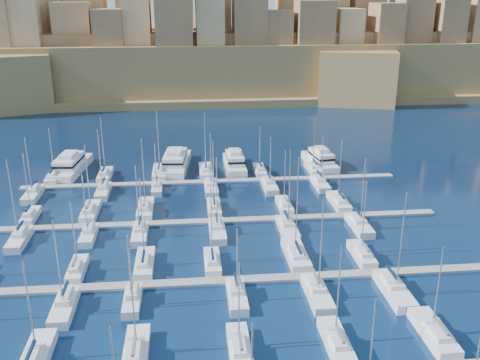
{
  "coord_description": "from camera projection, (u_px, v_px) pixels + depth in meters",
  "views": [
    {
      "loc": [
        -5.19,
        -81.73,
        41.02
      ],
      "look_at": [
        3.74,
        6.0,
        9.62
      ],
      "focal_mm": 40.0,
      "sensor_mm": 36.0,
      "label": 1
    }
  ],
  "objects": [
    {
      "name": "sailboat_17",
      "position": [
        362.0,
        254.0,
        86.34
      ],
      "size": [
        2.58,
        8.59,
        13.37
      ],
      "color": "silver",
      "rests_on": "ground"
    },
    {
      "name": "sailboat_42",
      "position": [
        33.0,
        194.0,
        111.82
      ],
      "size": [
        2.79,
        9.28,
        13.48
      ],
      "color": "silver",
      "rests_on": "ground"
    },
    {
      "name": "sailboat_5",
      "position": [
        434.0,
        333.0,
        66.47
      ],
      "size": [
        2.92,
        9.73,
        12.77
      ],
      "color": "silver",
      "rests_on": "ground"
    },
    {
      "name": "sailboat_45",
      "position": [
        211.0,
        188.0,
        115.45
      ],
      "size": [
        2.74,
        9.13,
        13.31
      ],
      "color": "silver",
      "rests_on": "ground"
    },
    {
      "name": "sailboat_30",
      "position": [
        20.0,
        239.0,
        91.66
      ],
      "size": [
        2.68,
        8.95,
        15.51
      ],
      "color": "silver",
      "rests_on": "ground"
    },
    {
      "name": "sailboat_38",
      "position": [
        160.0,
        172.0,
        125.11
      ],
      "size": [
        3.1,
        10.33,
        15.85
      ],
      "color": "silver",
      "rests_on": "ground"
    },
    {
      "name": "sailboat_47",
      "position": [
        320.0,
        184.0,
        117.86
      ],
      "size": [
        2.67,
        8.9,
        12.23
      ],
      "color": "silver",
      "rests_on": "ground"
    },
    {
      "name": "sailboat_4",
      "position": [
        336.0,
        342.0,
        64.88
      ],
      "size": [
        2.67,
        8.89,
        13.7
      ],
      "color": "silver",
      "rests_on": "ground"
    },
    {
      "name": "sailboat_20",
      "position": [
        132.0,
        300.0,
        73.66
      ],
      "size": [
        2.29,
        7.64,
        11.05
      ],
      "color": "silver",
      "rests_on": "ground"
    },
    {
      "name": "sailboat_31",
      "position": [
        89.0,
        235.0,
        93.22
      ],
      "size": [
        2.4,
        7.99,
        12.29
      ],
      "color": "silver",
      "rests_on": "ground"
    },
    {
      "name": "motor_yacht_b",
      "position": [
        176.0,
        162.0,
        129.48
      ],
      "size": [
        7.67,
        19.56,
        5.25
      ],
      "color": "silver",
      "rests_on": "ground"
    },
    {
      "name": "fortified_city",
      "position": [
        196.0,
        54.0,
        231.41
      ],
      "size": [
        460.0,
        108.95,
        59.52
      ],
      "color": "brown",
      "rests_on": "ground"
    },
    {
      "name": "sailboat_36",
      "position": [
        54.0,
        177.0,
        122.12
      ],
      "size": [
        2.63,
        8.76,
        12.48
      ],
      "color": "silver",
      "rests_on": "ground"
    },
    {
      "name": "sailboat_15",
      "position": [
        212.0,
        262.0,
        83.88
      ],
      "size": [
        2.48,
        8.25,
        13.23
      ],
      "color": "silver",
      "rests_on": "ground"
    },
    {
      "name": "sailboat_41",
      "position": [
        313.0,
        168.0,
        128.02
      ],
      "size": [
        2.71,
        9.05,
        13.68
      ],
      "color": "silver",
      "rests_on": "ground"
    },
    {
      "name": "sailboat_22",
      "position": [
        317.0,
        293.0,
        75.21
      ],
      "size": [
        2.87,
        9.57,
        15.91
      ],
      "color": "silver",
      "rests_on": "ground"
    },
    {
      "name": "sailboat_26",
      "position": [
        145.0,
        209.0,
        104.15
      ],
      "size": [
        2.99,
        9.97,
        15.18
      ],
      "color": "silver",
      "rests_on": "ground"
    },
    {
      "name": "sailboat_25",
      "position": [
        90.0,
        212.0,
        102.95
      ],
      "size": [
        2.86,
        9.52,
        14.24
      ],
      "color": "silver",
      "rests_on": "ground"
    },
    {
      "name": "sailboat_19",
      "position": [
        65.0,
        306.0,
        72.13
      ],
      "size": [
        2.72,
        9.08,
        14.04
      ],
      "color": "silver",
      "rests_on": "ground"
    },
    {
      "name": "sailboat_1",
      "position": [
        35.0,
        359.0,
        61.88
      ],
      "size": [
        2.92,
        9.73,
        13.41
      ],
      "color": "silver",
      "rests_on": "ground"
    },
    {
      "name": "sailboat_35",
      "position": [
        359.0,
        225.0,
        97.15
      ],
      "size": [
        2.83,
        9.43,
        13.88
      ],
      "color": "silver",
      "rests_on": "ground"
    },
    {
      "name": "sailboat_43",
      "position": [
        103.0,
        191.0,
        113.42
      ],
      "size": [
        2.63,
        8.78,
        14.7
      ],
      "color": "silver",
      "rests_on": "ground"
    },
    {
      "name": "sailboat_32",
      "position": [
        140.0,
        233.0,
        93.74
      ],
      "size": [
        2.61,
        8.69,
        13.82
      ],
      "color": "silver",
      "rests_on": "ground"
    },
    {
      "name": "sailboat_37",
      "position": [
        105.0,
        175.0,
        123.38
      ],
      "size": [
        2.75,
        9.15,
        14.46
      ],
      "color": "silver",
      "rests_on": "ground"
    },
    {
      "name": "sailboat_46",
      "position": [
        269.0,
        186.0,
        116.66
      ],
      "size": [
        2.75,
        9.15,
        12.16
      ],
      "color": "silver",
      "rests_on": "ground"
    },
    {
      "name": "sailboat_39",
      "position": [
        206.0,
        171.0,
        126.0
      ],
      "size": [
        3.01,
        10.02,
        15.09
      ],
      "color": "silver",
      "rests_on": "ground"
    },
    {
      "name": "sailboat_27",
      "position": [
        214.0,
        208.0,
        104.76
      ],
      "size": [
        2.55,
        8.5,
        14.4
      ],
      "color": "silver",
      "rests_on": "ground"
    },
    {
      "name": "pontoon_mid_near",
      "position": [
        227.0,
        281.0,
        79.54
      ],
      "size": [
        84.0,
        2.0,
        0.4
      ],
      "primitive_type": "cube",
      "color": "slate",
      "rests_on": "ground"
    },
    {
      "name": "sailboat_21",
      "position": [
        237.0,
        296.0,
        74.65
      ],
      "size": [
        2.54,
        8.47,
        11.61
      ],
      "color": "silver",
      "rests_on": "ground"
    },
    {
      "name": "sailboat_13",
      "position": [
        77.0,
        269.0,
        81.73
      ],
      "size": [
        2.36,
        7.85,
        11.91
      ],
      "color": "silver",
      "rests_on": "ground"
    },
    {
      "name": "sailboat_33",
      "position": [
        217.0,
        231.0,
        94.77
      ],
      "size": [
        2.77,
        9.24,
        14.76
      ],
      "color": "silver",
      "rests_on": "ground"
    },
    {
      "name": "sailboat_44",
      "position": [
        157.0,
        188.0,
        115.18
      ],
      "size": [
        2.2,
        7.32,
        11.2
      ],
      "color": "silver",
      "rests_on": "ground"
    },
    {
      "name": "sailboat_24",
      "position": [
        30.0,
        216.0,
        101.02
      ],
      "size": [
        2.28,
        7.59,
        13.22
      ],
      "color": "silver",
      "rests_on": "ground"
    },
    {
      "name": "sailboat_34",
      "position": [
        288.0,
        228.0,
        95.83
      ],
      "size": [
        2.87,
        9.55,
        15.82
      ],
      "color": "silver",
      "rests_on": "ground"
    },
    {
      "name": "sailboat_16",
      "position": [
        296.0,
        254.0,
        86.18
      ],
      "size": [
        3.14,
        10.48,
        17.32
      ],
      "color": "silver",
      "rests_on": "ground"
    },
    {
      "name": "sailboat_14",
      "position": [
        145.0,
        264.0,
        83.36
      ],
      "size": [
        2.8,
        9.32,
        14.95
      ],
      "color": "silver",
      "rests_on": "ground"
    },
    {
      "name": "sailboat_3",
      "position": [
        240.0,
        348.0,
        63.67
      ],
      "size": [
        2.61,
        8.7,
        12.17
      ],
      "color": "silver",
      "rests_on": "ground"
    },
    {
      "name": "sailboat_28",
      "position": [
        284.0,
        205.0,
        105.95
      ],
      "size": [
        2.45,
        8.18,
        12.2
      ],
      "color": "silver",
      "rests_on": "ground"
    },
    {
      "name": "sailboat_29",
      "position": [
        339.0,
        202.0,
        107.64
      ],
      "size": [
        2.86,
        9.53,
        13.71
      ],
      "color": "silver",
      "rests_on": "ground"
    },
    {
      "name": "motor_yacht_d",
      "position": [
        320.0,
        160.0,
        131.04
      ],
      "size": [
        6.29,
        15.49,
        5.25
      ],
      "color": "silver",
      "rests_on": "ground"
    },
    {
      "name": "pontoon_far",
      "position": [
        212.0,
        181.0,
        120.78
      ],
      "size": [
        84.0,
        2.0,
        0.4
      ],
      "primitive_type": "cube",
      "color": "slate",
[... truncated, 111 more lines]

